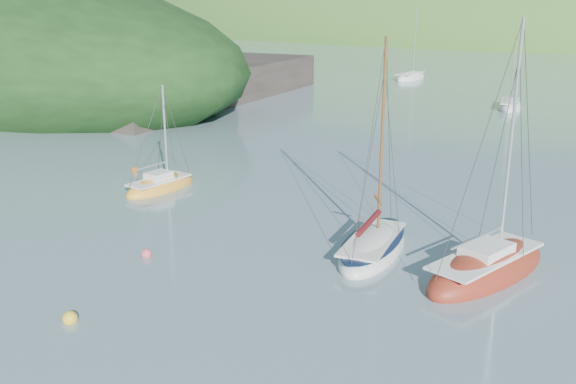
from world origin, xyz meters
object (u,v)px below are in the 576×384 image
Objects in this scene: sailboat_yellow at (160,186)px; distant_sloop_c at (410,78)px; sloop_red at (487,270)px; distant_sloop_a at (510,107)px; daysailer_white at (373,247)px.

distant_sloop_c reaches higher than sailboat_yellow.
sloop_red is 1.19× the size of distant_sloop_a.
distant_sloop_a is at bearing 79.89° from sailboat_yellow.
distant_sloop_c reaches higher than distant_sloop_a.
sailboat_yellow is at bearing 162.47° from daysailer_white.
daysailer_white is 4.67m from sloop_red.
daysailer_white reaches higher than distant_sloop_a.
sloop_red reaches higher than sailboat_yellow.
sailboat_yellow is 0.64× the size of distant_sloop_c.
sailboat_yellow is at bearing -116.21° from distant_sloop_a.
daysailer_white is at bearing -160.98° from sloop_red.
sailboat_yellow is (-18.63, 0.56, -0.04)m from sloop_red.
distant_sloop_a is at bearing 118.51° from sloop_red.
daysailer_white is 0.95× the size of distant_sloop_c.
sloop_red is at bearing -63.12° from distant_sloop_c.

